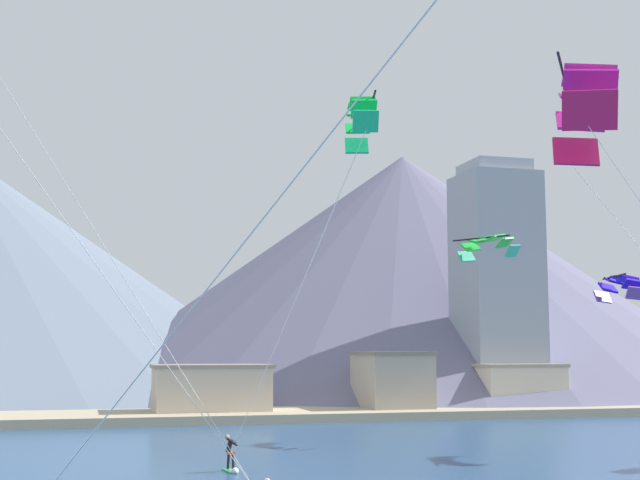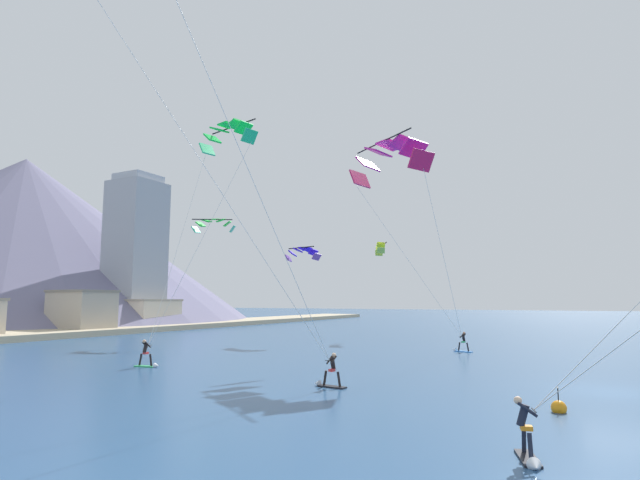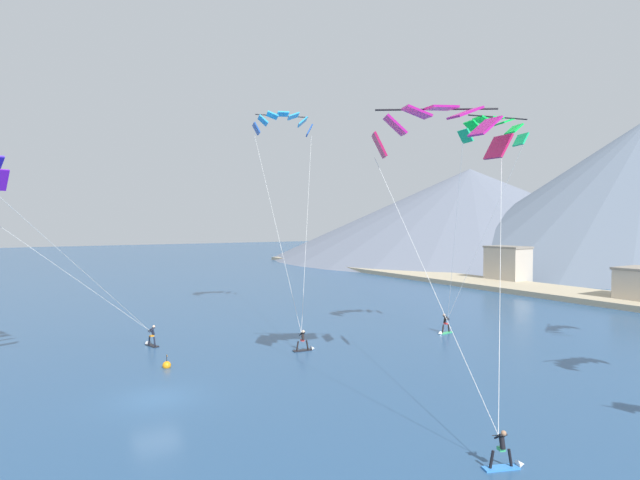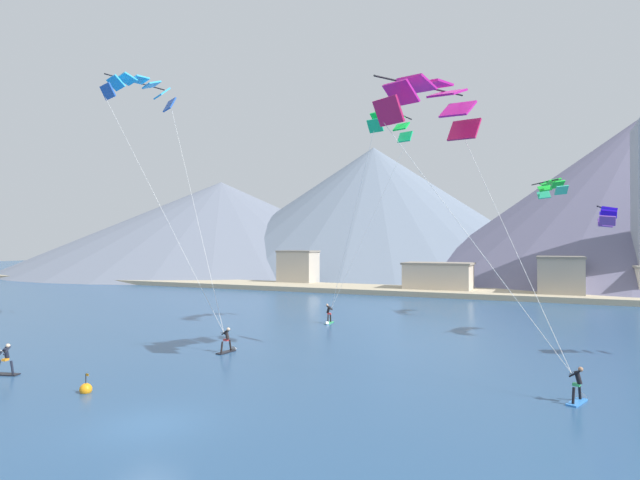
# 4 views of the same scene
# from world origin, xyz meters

# --- Properties ---
(kitesurfer_near_trail) EXTENTS (0.62, 1.78, 1.77)m
(kitesurfer_near_trail) POSITION_xyz_m (-3.46, 25.30, 0.53)
(kitesurfer_near_trail) COLOR #33B266
(kitesurfer_near_trail) RESTS_ON ground
(parafoil_kite_near_trail) EXTENTS (6.98, 5.71, 16.17)m
(parafoil_kite_near_trail) POSITION_xyz_m (2.48, 24.20, 16.67)
(parafoil_kite_near_trail) COLOR #19C074
(parafoil_kite_far_left) EXTENTS (9.39, 7.37, 14.76)m
(parafoil_kite_far_left) POSITION_xyz_m (8.03, 13.22, 14.88)
(parafoil_kite_far_left) COLOR #C11751
(parafoil_kite_distant_high_outer) EXTENTS (3.06, 4.66, 1.63)m
(parafoil_kite_distant_high_outer) POSITION_xyz_m (14.29, 35.05, 12.20)
(parafoil_kite_distant_high_outer) COLOR #31B58D
(parafoil_kite_distant_mid_solo) EXTENTS (1.47, 4.10, 1.46)m
(parafoil_kite_distant_mid_solo) POSITION_xyz_m (17.90, 26.28, 9.06)
(parafoil_kite_distant_mid_solo) COLOR #723F9E
(shoreline_strip) EXTENTS (180.00, 10.00, 0.70)m
(shoreline_strip) POSITION_xyz_m (0.00, 55.50, 0.35)
(shoreline_strip) COLOR tan
(shoreline_strip) RESTS_ON ground
(shore_building_harbour_front) EXTENTS (7.83, 4.29, 4.31)m
(shore_building_harbour_front) POSITION_xyz_m (27.74, 57.12, 2.17)
(shore_building_harbour_front) COLOR beige
(shore_building_harbour_front) RESTS_ON ground
(shore_building_promenade_mid) EXTENTS (5.59, 7.25, 5.43)m
(shore_building_promenade_mid) POSITION_xyz_m (15.58, 56.91, 2.73)
(shore_building_promenade_mid) COLOR #A89E8E
(shore_building_promenade_mid) RESTS_ON ground
(shore_building_quay_east) EXTENTS (9.49, 5.84, 4.39)m
(shore_building_quay_east) POSITION_xyz_m (-0.04, 56.71, 2.21)
(shore_building_quay_east) COLOR beige
(shore_building_quay_east) RESTS_ON ground
(highrise_tower) EXTENTS (7.00, 7.00, 23.64)m
(highrise_tower) POSITION_xyz_m (27.98, 61.65, 11.61)
(highrise_tower) COLOR #999EA8
(highrise_tower) RESTS_ON ground
(mountain_peak_west_ridge) EXTENTS (89.69, 89.69, 31.97)m
(mountain_peak_west_ridge) POSITION_xyz_m (31.60, 96.97, 15.98)
(mountain_peak_west_ridge) COLOR slate
(mountain_peak_west_ridge) RESTS_ON ground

